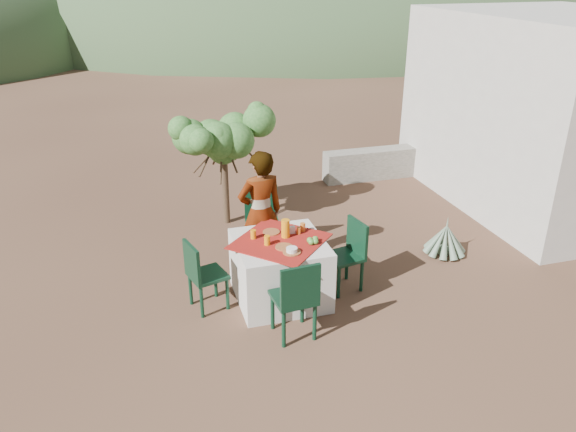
# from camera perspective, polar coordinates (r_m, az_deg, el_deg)

# --- Properties ---
(ground) EXTENTS (160.00, 160.00, 0.00)m
(ground) POSITION_cam_1_polar(r_m,az_deg,el_deg) (6.79, -4.87, -8.50)
(ground) COLOR #3E281C
(ground) RESTS_ON ground
(table) EXTENTS (1.30, 1.30, 0.76)m
(table) POSITION_cam_1_polar(r_m,az_deg,el_deg) (6.63, -0.82, -5.46)
(table) COLOR silver
(table) RESTS_ON ground
(chair_far) EXTENTS (0.50, 0.50, 0.96)m
(chair_far) POSITION_cam_1_polar(r_m,az_deg,el_deg) (7.55, -2.64, -0.25)
(chair_far) COLOR black
(chair_far) RESTS_ON ground
(chair_near) EXTENTS (0.46, 0.46, 0.93)m
(chair_near) POSITION_cam_1_polar(r_m,az_deg,el_deg) (5.87, 0.84, -8.21)
(chair_near) COLOR black
(chair_near) RESTS_ON ground
(chair_left) EXTENTS (0.49, 0.49, 0.86)m
(chair_left) POSITION_cam_1_polar(r_m,az_deg,el_deg) (6.45, -8.78, -5.72)
(chair_left) COLOR black
(chair_left) RESTS_ON ground
(chair_right) EXTENTS (0.48, 0.48, 0.88)m
(chair_right) POSITION_cam_1_polar(r_m,az_deg,el_deg) (6.83, 6.23, -3.62)
(chair_right) COLOR black
(chair_right) RESTS_ON ground
(person) EXTENTS (0.65, 0.48, 1.63)m
(person) POSITION_cam_1_polar(r_m,az_deg,el_deg) (7.03, -2.80, 0.29)
(person) COLOR #8C6651
(person) RESTS_ON ground
(shrub_tree) EXTENTS (1.36, 1.34, 1.60)m
(shrub_tree) POSITION_cam_1_polar(r_m,az_deg,el_deg) (8.36, -6.32, 7.45)
(shrub_tree) COLOR #4C3526
(shrub_tree) RESTS_ON ground
(agave) EXTENTS (0.58, 0.59, 0.62)m
(agave) POSITION_cam_1_polar(r_m,az_deg,el_deg) (7.99, 15.69, -2.34)
(agave) COLOR slate
(agave) RESTS_ON ground
(guesthouse) EXTENTS (3.20, 4.20, 3.00)m
(guesthouse) POSITION_cam_1_polar(r_m,az_deg,el_deg) (10.20, 25.31, 9.73)
(guesthouse) COLOR beige
(guesthouse) RESTS_ON ground
(stone_wall) EXTENTS (2.60, 0.35, 0.55)m
(stone_wall) POSITION_cam_1_polar(r_m,az_deg,el_deg) (10.70, 10.43, 5.41)
(stone_wall) COLOR gray
(stone_wall) RESTS_ON ground
(hill_near_right) EXTENTS (48.00, 48.00, 20.00)m
(hill_near_right) POSITION_cam_1_polar(r_m,az_deg,el_deg) (43.77, 1.14, 19.52)
(hill_near_right) COLOR #2D4728
(hill_near_right) RESTS_ON ground
(hill_far_center) EXTENTS (60.00, 60.00, 24.00)m
(hill_far_center) POSITION_cam_1_polar(r_m,az_deg,el_deg) (57.81, -20.41, 19.29)
(hill_far_center) COLOR gray
(hill_far_center) RESTS_ON ground
(hill_far_right) EXTENTS (36.00, 36.00, 14.00)m
(hill_far_right) POSITION_cam_1_polar(r_m,az_deg,el_deg) (59.34, 13.88, 20.14)
(hill_far_right) COLOR gray
(hill_far_right) RESTS_ON ground
(plate_far) EXTENTS (0.20, 0.20, 0.01)m
(plate_far) POSITION_cam_1_polar(r_m,az_deg,el_deg) (6.63, -1.72, -1.64)
(plate_far) COLOR brown
(plate_far) RESTS_ON table
(plate_near) EXTENTS (0.20, 0.20, 0.01)m
(plate_near) POSITION_cam_1_polar(r_m,az_deg,el_deg) (6.29, -0.41, -3.16)
(plate_near) COLOR brown
(plate_near) RESTS_ON table
(glass_far) EXTENTS (0.07, 0.07, 0.11)m
(glass_far) POSITION_cam_1_polar(r_m,az_deg,el_deg) (6.49, -3.54, -1.86)
(glass_far) COLOR orange
(glass_far) RESTS_ON table
(glass_near) EXTENTS (0.07, 0.07, 0.11)m
(glass_near) POSITION_cam_1_polar(r_m,az_deg,el_deg) (6.33, -2.14, -2.49)
(glass_near) COLOR orange
(glass_near) RESTS_ON table
(juice_pitcher) EXTENTS (0.10, 0.10, 0.22)m
(juice_pitcher) POSITION_cam_1_polar(r_m,az_deg,el_deg) (6.49, -0.26, -1.27)
(juice_pitcher) COLOR orange
(juice_pitcher) RESTS_ON table
(bowl_plate) EXTENTS (0.20, 0.20, 0.01)m
(bowl_plate) POSITION_cam_1_polar(r_m,az_deg,el_deg) (6.19, 0.39, -3.68)
(bowl_plate) COLOR brown
(bowl_plate) RESTS_ON table
(white_bowl) EXTENTS (0.13, 0.13, 0.05)m
(white_bowl) POSITION_cam_1_polar(r_m,az_deg,el_deg) (6.17, 0.39, -3.44)
(white_bowl) COLOR silver
(white_bowl) RESTS_ON bowl_plate
(jar_left) EXTENTS (0.05, 0.05, 0.08)m
(jar_left) POSITION_cam_1_polar(r_m,az_deg,el_deg) (6.59, 1.10, -1.49)
(jar_left) COLOR #C96B23
(jar_left) RESTS_ON table
(jar_right) EXTENTS (0.06, 0.06, 0.10)m
(jar_right) POSITION_cam_1_polar(r_m,az_deg,el_deg) (6.66, 1.51, -1.13)
(jar_right) COLOR #C96B23
(jar_right) RESTS_ON table
(napkin_holder) EXTENTS (0.07, 0.04, 0.09)m
(napkin_holder) POSITION_cam_1_polar(r_m,az_deg,el_deg) (6.60, 0.41, -1.42)
(napkin_holder) COLOR silver
(napkin_holder) RESTS_ON table
(fruit_cluster) EXTENTS (0.14, 0.13, 0.07)m
(fruit_cluster) POSITION_cam_1_polar(r_m,az_deg,el_deg) (6.38, 2.54, -2.51)
(fruit_cluster) COLOR #4A8E33
(fruit_cluster) RESTS_ON table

